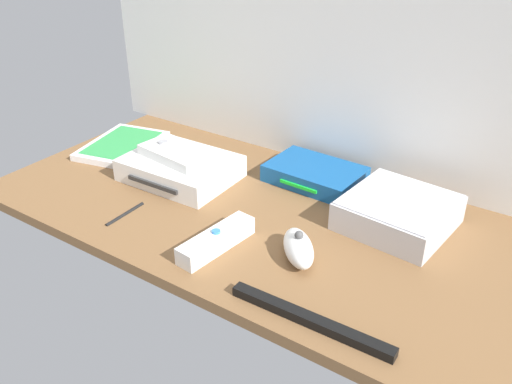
# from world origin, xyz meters

# --- Properties ---
(ground_plane) EXTENTS (1.00, 0.48, 0.02)m
(ground_plane) POSITION_xyz_m (0.00, 0.00, -0.01)
(ground_plane) COLOR brown
(ground_plane) RESTS_ON ground
(back_wall) EXTENTS (1.10, 0.01, 0.64)m
(back_wall) POSITION_xyz_m (0.00, 0.25, 0.32)
(back_wall) COLOR white
(back_wall) RESTS_ON ground
(game_console) EXTENTS (0.21, 0.17, 0.04)m
(game_console) POSITION_xyz_m (-0.20, 0.02, 0.02)
(game_console) COLOR white
(game_console) RESTS_ON ground_plane
(mini_computer) EXTENTS (0.18, 0.18, 0.05)m
(mini_computer) POSITION_xyz_m (0.23, 0.10, 0.03)
(mini_computer) COLOR silver
(mini_computer) RESTS_ON ground_plane
(game_case) EXTENTS (0.17, 0.22, 0.02)m
(game_case) POSITION_xyz_m (-0.40, 0.06, 0.01)
(game_case) COLOR white
(game_case) RESTS_ON ground_plane
(network_router) EXTENTS (0.18, 0.13, 0.03)m
(network_router) POSITION_xyz_m (0.03, 0.16, 0.02)
(network_router) COLOR #145193
(network_router) RESTS_ON ground_plane
(remote_wand) EXTENTS (0.05, 0.15, 0.03)m
(remote_wand) POSITION_xyz_m (0.01, -0.13, 0.02)
(remote_wand) COLOR white
(remote_wand) RESTS_ON ground_plane
(remote_nunchuk) EXTENTS (0.10, 0.10, 0.05)m
(remote_nunchuk) POSITION_xyz_m (0.13, -0.08, 0.02)
(remote_nunchuk) COLOR white
(remote_nunchuk) RESTS_ON ground_plane
(remote_classic_pad) EXTENTS (0.15, 0.10, 0.02)m
(remote_classic_pad) POSITION_xyz_m (-0.20, 0.02, 0.05)
(remote_classic_pad) COLOR white
(remote_classic_pad) RESTS_ON game_console
(sensor_bar) EXTENTS (0.24, 0.02, 0.01)m
(sensor_bar) POSITION_xyz_m (0.22, -0.20, 0.01)
(sensor_bar) COLOR black
(sensor_bar) RESTS_ON ground_plane
(stylus_pen) EXTENTS (0.01, 0.09, 0.01)m
(stylus_pen) POSITION_xyz_m (-0.19, -0.14, 0.00)
(stylus_pen) COLOR black
(stylus_pen) RESTS_ON ground_plane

